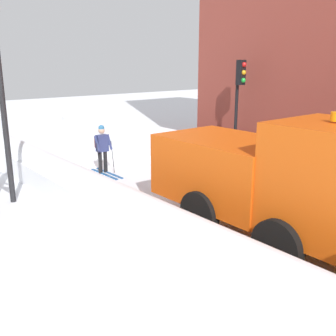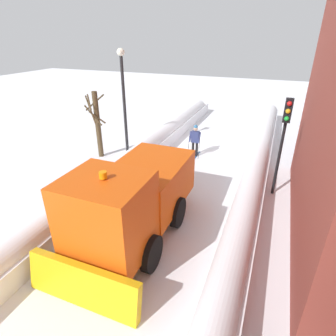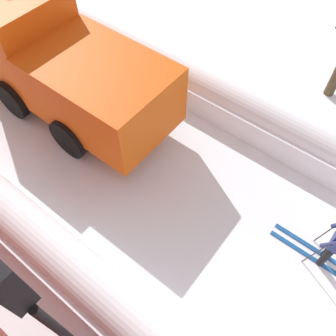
% 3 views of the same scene
% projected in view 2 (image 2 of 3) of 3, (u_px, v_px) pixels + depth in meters
% --- Properties ---
extents(ground_plane, '(80.00, 80.00, 0.00)m').
position_uv_depth(ground_plane, '(138.00, 253.00, 8.75)').
color(ground_plane, white).
extents(snowbank_left, '(1.10, 36.00, 1.27)m').
position_uv_depth(snowbank_left, '(231.00, 264.00, 7.53)').
color(snowbank_left, white).
rests_on(snowbank_left, ground).
extents(snowbank_right, '(1.10, 36.00, 1.17)m').
position_uv_depth(snowbank_right, '(62.00, 218.00, 9.48)').
color(snowbank_right, white).
rests_on(snowbank_right, ground).
extents(plow_truck, '(3.20, 5.98, 3.12)m').
position_uv_depth(plow_truck, '(132.00, 199.00, 8.83)').
color(plow_truck, '#DB510F').
rests_on(plow_truck, ground).
extents(skier, '(0.62, 1.80, 1.81)m').
position_uv_depth(skier, '(195.00, 139.00, 15.26)').
color(skier, black).
rests_on(skier, ground).
extents(traffic_light_pole, '(0.28, 0.42, 4.11)m').
position_uv_depth(traffic_light_pole, '(284.00, 130.00, 10.68)').
color(traffic_light_pole, black).
rests_on(traffic_light_pole, ground).
extents(street_lamp, '(0.40, 0.40, 5.62)m').
position_uv_depth(street_lamp, '(123.00, 91.00, 14.49)').
color(street_lamp, black).
rests_on(street_lamp, ground).
extents(bare_tree_near, '(1.13, 1.29, 3.58)m').
position_uv_depth(bare_tree_near, '(97.00, 123.00, 14.84)').
color(bare_tree_near, '#463723').
rests_on(bare_tree_near, ground).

